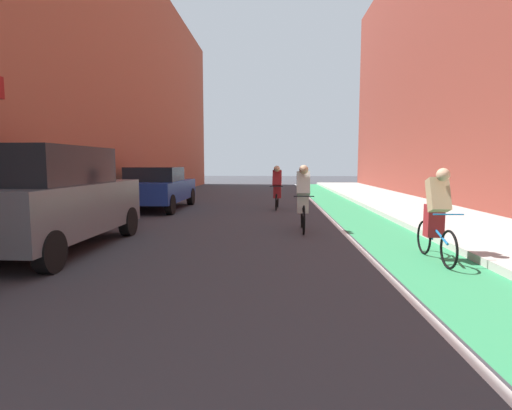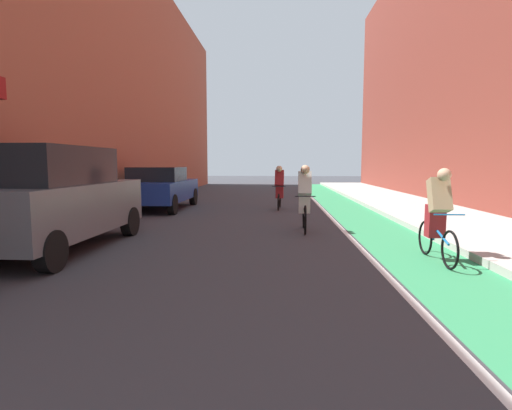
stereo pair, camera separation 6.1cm
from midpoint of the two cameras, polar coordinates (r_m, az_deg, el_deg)
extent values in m
plane|color=#38383D|center=(11.56, -1.79, -2.37)|extent=(82.73, 82.73, 0.00)
cube|color=#2D8451|center=(13.74, 13.88, -1.21)|extent=(1.60, 37.60, 0.00)
cube|color=white|center=(13.60, 10.15, -1.20)|extent=(0.12, 37.60, 0.00)
cube|color=#A8A59E|center=(14.37, 23.33, -0.94)|extent=(3.20, 37.60, 0.14)
cube|color=#9E4C38|center=(15.57, -25.63, 18.39)|extent=(3.00, 37.60, 10.36)
cube|color=brown|center=(17.84, 30.86, 20.05)|extent=(2.40, 33.60, 12.53)
cube|color=#595B60|center=(8.65, -26.61, -0.43)|extent=(1.97, 4.33, 0.95)
cube|color=black|center=(8.42, -27.60, 4.83)|extent=(1.72, 2.60, 0.75)
cylinder|color=black|center=(10.51, -26.20, -2.00)|extent=(0.23, 0.66, 0.66)
cylinder|color=black|center=(9.76, -17.24, -2.22)|extent=(0.23, 0.66, 0.66)
cylinder|color=black|center=(6.91, -26.86, -5.89)|extent=(0.23, 0.66, 0.66)
cube|color=navy|center=(15.10, -13.37, 2.02)|extent=(1.97, 4.27, 0.70)
cube|color=black|center=(14.87, -13.66, 4.18)|extent=(1.72, 1.80, 0.55)
cylinder|color=black|center=(16.90, -14.70, 1.20)|extent=(0.22, 0.66, 0.66)
cylinder|color=black|center=(16.43, -8.77, 1.20)|extent=(0.22, 0.66, 0.66)
cylinder|color=black|center=(13.94, -18.73, 0.11)|extent=(0.22, 0.66, 0.66)
cylinder|color=black|center=(13.37, -11.62, 0.07)|extent=(0.22, 0.66, 0.66)
torus|color=black|center=(7.07, 25.99, -5.74)|extent=(0.04, 0.62, 0.62)
torus|color=black|center=(8.03, 23.05, -4.28)|extent=(0.04, 0.62, 0.62)
cylinder|color=#1966A5|center=(7.51, 24.49, -3.32)|extent=(0.04, 0.96, 0.33)
cylinder|color=#1966A5|center=(7.67, 24.02, -2.51)|extent=(0.04, 0.12, 0.55)
cylinder|color=#1966A5|center=(7.06, 25.94, -1.24)|extent=(0.48, 0.03, 0.02)
cube|color=maroon|center=(7.58, 24.25, -2.07)|extent=(0.28, 0.24, 0.56)
cube|color=tan|center=(7.42, 24.76, 1.31)|extent=(0.32, 0.40, 0.60)
sphere|color=tan|center=(7.26, 25.34, 3.89)|extent=(0.22, 0.22, 0.22)
cube|color=tan|center=(7.53, 24.42, 1.54)|extent=(0.26, 0.28, 0.39)
torus|color=black|center=(9.47, 7.17, -2.13)|extent=(0.06, 0.70, 0.70)
torus|color=black|center=(10.51, 6.93, -1.33)|extent=(0.06, 0.70, 0.70)
cylinder|color=black|center=(9.96, 7.06, -0.46)|extent=(0.07, 0.96, 0.33)
cylinder|color=black|center=(10.14, 7.02, 0.11)|extent=(0.04, 0.12, 0.55)
cylinder|color=black|center=(9.49, 7.19, 1.23)|extent=(0.48, 0.04, 0.02)
cube|color=beige|center=(10.05, 7.05, 0.46)|extent=(0.29, 0.25, 0.56)
cube|color=beige|center=(9.89, 7.11, 3.04)|extent=(0.33, 0.41, 0.60)
sphere|color=tan|center=(9.72, 7.17, 5.00)|extent=(0.22, 0.22, 0.22)
cube|color=maroon|center=(10.01, 7.08, 3.19)|extent=(0.27, 0.28, 0.39)
torus|color=black|center=(14.20, 3.32, 0.41)|extent=(0.08, 0.61, 0.60)
torus|color=black|center=(15.25, 3.56, 0.79)|extent=(0.08, 0.61, 0.60)
cylinder|color=black|center=(14.71, 3.45, 1.46)|extent=(0.10, 0.96, 0.33)
cylinder|color=black|center=(14.88, 3.49, 1.82)|extent=(0.04, 0.12, 0.55)
cylinder|color=black|center=(14.24, 3.35, 2.64)|extent=(0.48, 0.05, 0.02)
cube|color=maroon|center=(14.80, 3.48, 2.07)|extent=(0.29, 0.26, 0.56)
cube|color=maroon|center=(14.65, 3.46, 3.83)|extent=(0.34, 0.42, 0.60)
sphere|color=tan|center=(14.48, 3.43, 5.15)|extent=(0.22, 0.22, 0.22)
camera|label=1|loc=(0.03, -89.72, 0.03)|focal=28.24mm
camera|label=2|loc=(0.03, 90.28, -0.03)|focal=28.24mm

